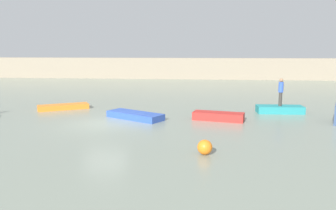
% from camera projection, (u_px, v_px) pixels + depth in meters
% --- Properties ---
extents(ground_plane, '(120.00, 120.00, 0.00)m').
position_uv_depth(ground_plane, '(104.00, 124.00, 19.61)').
color(ground_plane, gray).
extents(embankment_wall, '(80.00, 1.20, 3.00)m').
position_uv_depth(embankment_wall, '(163.00, 68.00, 48.52)').
color(embankment_wall, gray).
rests_on(embankment_wall, ground_plane).
extents(rowboat_orange, '(3.58, 2.66, 0.36)m').
position_uv_depth(rowboat_orange, '(63.00, 107.00, 24.27)').
color(rowboat_orange, orange).
rests_on(rowboat_orange, ground_plane).
extents(rowboat_blue, '(3.88, 2.98, 0.39)m').
position_uv_depth(rowboat_blue, '(135.00, 115.00, 21.03)').
color(rowboat_blue, '#2B4CAD').
rests_on(rowboat_blue, ground_plane).
extents(rowboat_red, '(3.21, 1.69, 0.49)m').
position_uv_depth(rowboat_red, '(218.00, 116.00, 20.56)').
color(rowboat_red, red).
rests_on(rowboat_red, ground_plane).
extents(rowboat_teal, '(3.11, 1.31, 0.49)m').
position_uv_depth(rowboat_teal, '(280.00, 109.00, 22.90)').
color(rowboat_teal, teal).
rests_on(rowboat_teal, ground_plane).
extents(person_blue_shirt, '(0.32, 0.32, 1.87)m').
position_uv_depth(person_blue_shirt, '(281.00, 90.00, 22.68)').
color(person_blue_shirt, '#38332D').
rests_on(person_blue_shirt, rowboat_teal).
extents(mooring_buoy, '(0.63, 0.63, 0.63)m').
position_uv_depth(mooring_buoy, '(205.00, 147.00, 13.88)').
color(mooring_buoy, orange).
rests_on(mooring_buoy, ground_plane).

